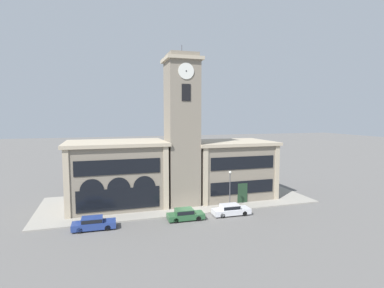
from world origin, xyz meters
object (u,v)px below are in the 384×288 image
(parked_car_far, at_px, (231,209))
(street_lamp, at_px, (230,184))
(parked_car_near, at_px, (93,223))
(parked_car_mid, at_px, (185,214))

(parked_car_far, distance_m, street_lamp, 3.48)
(street_lamp, bearing_deg, parked_car_far, -110.37)
(parked_car_far, bearing_deg, street_lamp, 71.17)
(parked_car_near, relative_size, parked_car_mid, 1.05)
(street_lamp, bearing_deg, parked_car_near, -174.00)
(parked_car_mid, xyz_separation_m, street_lamp, (6.73, 1.82, 2.90))
(parked_car_near, height_order, parked_car_far, parked_car_near)
(parked_car_mid, relative_size, parked_car_far, 0.93)
(parked_car_near, xyz_separation_m, street_lamp, (17.32, 1.82, 2.87))
(parked_car_mid, relative_size, street_lamp, 0.87)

